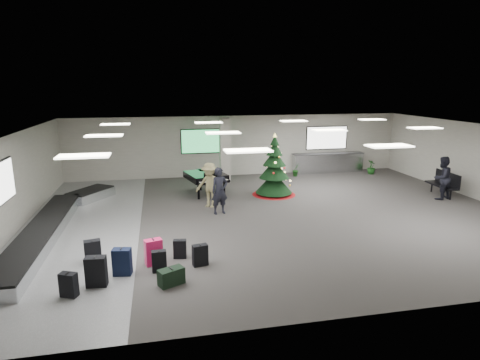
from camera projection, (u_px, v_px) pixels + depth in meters
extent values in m
plane|color=#3C3937|center=(276.00, 214.00, 15.21)|extent=(18.00, 18.00, 0.00)
cube|color=#A19E93|center=(239.00, 146.00, 21.51)|extent=(18.00, 0.02, 3.20)
cube|color=#A19E93|center=(375.00, 245.00, 8.17)|extent=(18.00, 0.02, 3.20)
cube|color=#A19E93|center=(12.00, 185.00, 13.08)|extent=(0.02, 14.00, 3.20)
cube|color=silver|center=(277.00, 130.00, 14.47)|extent=(18.00, 14.00, 0.02)
cube|color=slate|center=(81.00, 227.00, 13.84)|extent=(4.00, 14.00, 0.01)
cube|color=#ABA59C|center=(225.00, 150.00, 19.98)|extent=(0.50, 0.50, 3.20)
cube|color=green|center=(202.00, 141.00, 21.00)|extent=(2.20, 0.08, 1.30)
cube|color=white|center=(327.00, 138.00, 22.38)|extent=(2.40, 0.08, 1.30)
cube|color=white|center=(1.00, 183.00, 12.06)|extent=(0.08, 2.10, 1.30)
cube|color=white|center=(84.00, 156.00, 9.50)|extent=(1.20, 0.60, 0.04)
cube|color=white|center=(104.00, 136.00, 13.31)|extent=(1.20, 0.60, 0.04)
cube|color=white|center=(116.00, 124.00, 17.12)|extent=(1.20, 0.60, 0.04)
cube|color=white|center=(248.00, 151.00, 10.28)|extent=(1.20, 0.60, 0.04)
cube|color=white|center=(223.00, 133.00, 14.09)|extent=(1.20, 0.60, 0.04)
cube|color=white|center=(208.00, 123.00, 17.91)|extent=(1.20, 0.60, 0.04)
cube|color=white|center=(389.00, 146.00, 11.07)|extent=(1.20, 0.60, 0.04)
cube|color=white|center=(329.00, 130.00, 14.88)|extent=(1.20, 0.60, 0.04)
cube|color=white|center=(294.00, 121.00, 18.69)|extent=(1.20, 0.60, 0.04)
cube|color=white|center=(425.00, 128.00, 15.66)|extent=(1.20, 0.60, 0.04)
cube|color=white|center=(372.00, 120.00, 19.48)|extent=(1.20, 0.60, 0.04)
cube|color=silver|center=(41.00, 234.00, 12.65)|extent=(1.00, 8.00, 0.38)
cube|color=black|center=(41.00, 228.00, 12.60)|extent=(0.95, 7.90, 0.05)
cube|color=silver|center=(91.00, 195.00, 17.19)|extent=(1.97, 2.21, 0.38)
cube|color=black|center=(90.00, 190.00, 17.14)|extent=(1.87, 2.10, 0.05)
cube|color=silver|center=(328.00, 163.00, 22.41)|extent=(4.00, 0.60, 1.05)
cube|color=#303032|center=(328.00, 154.00, 22.29)|extent=(4.05, 0.65, 0.04)
cube|color=black|center=(96.00, 272.00, 9.70)|extent=(0.51, 0.32, 0.76)
cube|color=black|center=(95.00, 257.00, 9.61)|extent=(0.05, 0.17, 0.02)
cube|color=black|center=(159.00, 261.00, 10.47)|extent=(0.39, 0.22, 0.58)
cube|color=black|center=(159.00, 251.00, 10.41)|extent=(0.03, 0.12, 0.02)
cube|color=#E51D5D|center=(154.00, 252.00, 10.88)|extent=(0.51, 0.38, 0.72)
cube|color=black|center=(153.00, 239.00, 10.79)|extent=(0.07, 0.16, 0.02)
cube|color=black|center=(180.00, 249.00, 11.32)|extent=(0.38, 0.25, 0.54)
cube|color=black|center=(180.00, 240.00, 11.25)|extent=(0.05, 0.12, 0.02)
cube|color=black|center=(122.00, 262.00, 10.28)|extent=(0.50, 0.35, 0.71)
cube|color=black|center=(121.00, 249.00, 10.20)|extent=(0.06, 0.16, 0.02)
cube|color=black|center=(69.00, 285.00, 9.23)|extent=(0.44, 0.35, 0.58)
cube|color=black|center=(67.00, 273.00, 9.16)|extent=(0.08, 0.13, 0.02)
cube|color=black|center=(171.00, 277.00, 9.81)|extent=(0.69, 0.55, 0.41)
cube|color=black|center=(171.00, 268.00, 9.76)|extent=(0.11, 0.18, 0.02)
cube|color=black|center=(200.00, 255.00, 10.84)|extent=(0.44, 0.29, 0.59)
cube|color=black|center=(200.00, 245.00, 10.77)|extent=(0.06, 0.13, 0.02)
cube|color=black|center=(93.00, 252.00, 11.00)|extent=(0.48, 0.33, 0.64)
cube|color=black|center=(92.00, 240.00, 10.93)|extent=(0.06, 0.15, 0.02)
cone|color=maroon|center=(274.00, 193.00, 17.93)|extent=(1.94, 1.94, 0.12)
cylinder|color=#3F2819|center=(274.00, 189.00, 17.89)|extent=(0.12, 0.12, 0.51)
cone|color=black|center=(274.00, 182.00, 17.82)|extent=(1.63, 1.63, 0.92)
cone|color=black|center=(274.00, 169.00, 17.68)|extent=(1.33, 1.33, 0.82)
cone|color=black|center=(274.00, 157.00, 17.56)|extent=(1.02, 1.02, 0.71)
cone|color=black|center=(275.00, 148.00, 17.46)|extent=(0.71, 0.71, 0.61)
cone|color=black|center=(275.00, 140.00, 17.38)|extent=(0.41, 0.41, 0.46)
cone|color=#FFE566|center=(275.00, 135.00, 17.33)|extent=(0.16, 0.16, 0.18)
cube|color=black|center=(206.00, 176.00, 17.89)|extent=(1.92, 2.07, 0.28)
cube|color=black|center=(214.00, 182.00, 17.08)|extent=(1.47, 0.64, 0.10)
cube|color=white|center=(214.00, 181.00, 17.04)|extent=(1.29, 0.45, 0.02)
cube|color=black|center=(211.00, 175.00, 17.23)|extent=(0.68, 0.20, 0.22)
cylinder|color=black|center=(199.00, 191.00, 17.14)|extent=(0.10, 0.10, 0.68)
cylinder|color=black|center=(224.00, 188.00, 17.64)|extent=(0.10, 0.10, 0.68)
cylinder|color=black|center=(200.00, 183.00, 18.61)|extent=(0.10, 0.10, 0.68)
cube|color=black|center=(441.00, 185.00, 17.66)|extent=(0.67, 1.71, 0.07)
cylinder|color=black|center=(451.00, 195.00, 17.08)|extent=(0.07, 0.07, 0.45)
cylinder|color=black|center=(431.00, 187.00, 18.36)|extent=(0.07, 0.07, 0.45)
cube|color=black|center=(447.00, 178.00, 17.64)|extent=(0.17, 1.68, 0.56)
imported|color=black|center=(220.00, 191.00, 15.10)|extent=(0.73, 0.56, 1.78)
imported|color=#968C5D|center=(210.00, 185.00, 15.93)|extent=(1.34, 1.18, 1.80)
imported|color=black|center=(442.00, 178.00, 17.01)|extent=(1.06, 0.92, 1.85)
imported|color=#153B13|center=(296.00, 170.00, 21.48)|extent=(0.50, 0.47, 0.71)
imported|color=#153B13|center=(371.00, 167.00, 21.98)|extent=(0.51, 0.51, 0.78)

